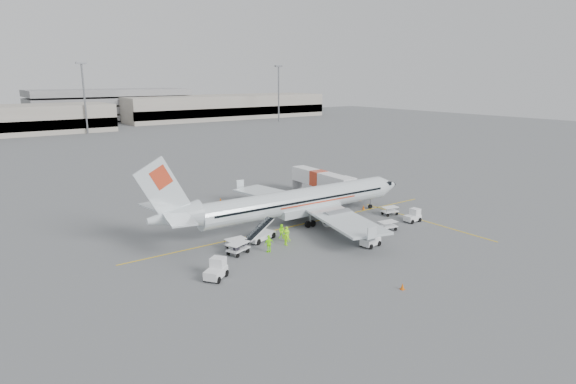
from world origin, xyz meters
name	(u,v)px	position (x,y,z in m)	size (l,w,h in m)	color
ground	(298,225)	(0.00, 0.00, 0.00)	(360.00, 360.00, 0.00)	#56595B
stripe_lead	(298,225)	(0.00, 0.00, 0.01)	(44.00, 0.20, 0.01)	yellow
stripe_cross	(424,221)	(14.00, -8.00, 0.01)	(0.20, 20.00, 0.01)	yellow
terminal_east	(225,107)	(70.00, 145.00, 5.00)	(90.00, 26.00, 10.00)	gray
parking_garage	(110,104)	(25.00, 160.00, 7.00)	(62.00, 24.00, 14.00)	slate
treeline	(38,114)	(0.00, 175.00, 3.00)	(300.00, 3.00, 6.00)	black
mast_center	(85,99)	(5.00, 118.00, 11.00)	(3.20, 1.20, 22.00)	slate
mast_east	(279,94)	(80.00, 118.00, 11.00)	(3.20, 1.20, 22.00)	slate
aircraft	(300,185)	(0.82, 0.59, 4.87)	(35.35, 27.70, 9.74)	silver
jet_bridge	(319,184)	(11.51, 9.85, 1.96)	(2.80, 14.95, 3.92)	white
belt_loader	(260,228)	(-6.70, -2.00, 1.36)	(5.03, 1.89, 2.73)	white
tug_fore	(412,215)	(12.50, -7.33, 0.82)	(2.12, 1.21, 1.64)	white
tug_mid	(371,239)	(1.76, -10.57, 0.85)	(2.19, 1.26, 1.69)	white
tug_aft	(216,269)	(-15.69, -8.48, 0.92)	(2.37, 1.36, 1.83)	white
cart_loaded_a	(236,243)	(-10.28, -2.67, 0.55)	(2.12, 1.26, 1.11)	white
cart_loaded_b	(238,248)	(-10.91, -4.29, 0.62)	(2.37, 1.40, 1.24)	white
cart_empty_a	(388,226)	(7.35, -7.92, 0.56)	(2.15, 1.27, 1.12)	white
cart_empty_b	(390,211)	(12.53, -3.56, 0.55)	(2.12, 1.25, 1.11)	white
cone_nose	(364,207)	(11.68, 0.43, 0.31)	(0.38, 0.38, 0.63)	#E05B06
cone_port	(221,200)	(-2.17, 15.70, 0.31)	(0.38, 0.38, 0.62)	#E05B06
cone_stbd	(402,286)	(-3.86, -19.87, 0.29)	(0.36, 0.36, 0.58)	#E05B06
crew_a	(287,235)	(-4.70, -4.30, 0.89)	(0.65, 0.43, 1.78)	#88E80E
crew_b	(282,232)	(-4.47, -2.98, 0.84)	(0.82, 0.64, 1.68)	#88E80E
crew_c	(286,237)	(-5.36, -5.02, 0.90)	(1.16, 0.67, 1.79)	#88E80E
crew_d	(269,244)	(-8.03, -5.66, 0.92)	(1.08, 0.45, 1.85)	#88E80E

